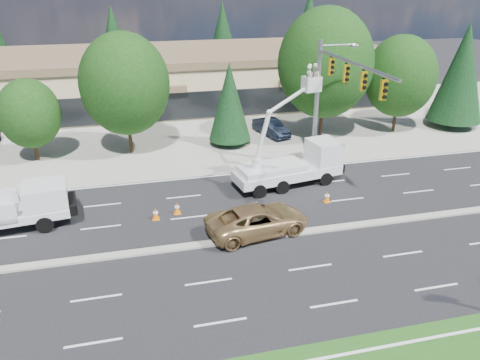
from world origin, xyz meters
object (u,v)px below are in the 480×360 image
object	(u,v)px
signal_mast	(331,90)
bucket_truck	(295,161)
utility_pickup	(18,212)
minivan	(258,220)

from	to	relation	value
signal_mast	bucket_truck	size ratio (longest dim) A/B	1.28
utility_pickup	signal_mast	bearing A→B (deg)	0.96
minivan	utility_pickup	bearing A→B (deg)	64.32
signal_mast	bucket_truck	bearing A→B (deg)	-163.14
bucket_truck	minivan	world-z (taller)	bucket_truck
bucket_truck	minivan	xyz separation A→B (m)	(-4.15, -5.69, -0.89)
bucket_truck	minivan	distance (m)	7.10
signal_mast	minivan	distance (m)	10.64
utility_pickup	minivan	xyz separation A→B (m)	(12.74, -3.66, -0.20)
bucket_truck	minivan	bearing A→B (deg)	-135.72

